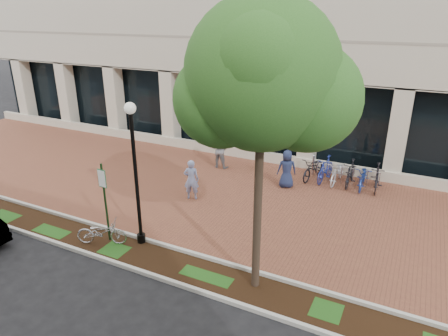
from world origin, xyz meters
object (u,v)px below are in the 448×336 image
at_px(pedestrian_right, 287,169).
at_px(bike_rack_cluster, 344,173).
at_px(parking_sign, 104,194).
at_px(pedestrian_mid, 220,149).
at_px(street_tree, 265,84).
at_px(lamppost, 135,168).
at_px(bollard, 313,165).
at_px(pedestrian_left, 191,180).
at_px(locked_bicycle, 102,232).

height_order(pedestrian_right, bike_rack_cluster, pedestrian_right).
bearing_deg(parking_sign, pedestrian_mid, 91.75).
relative_size(parking_sign, pedestrian_right, 1.64).
bearing_deg(street_tree, pedestrian_mid, 123.61).
distance_m(lamppost, bike_rack_cluster, 9.65).
relative_size(parking_sign, street_tree, 0.36).
relative_size(pedestrian_right, bollard, 1.69).
xyz_separation_m(lamppost, pedestrian_mid, (-0.79, 7.33, -1.74)).
relative_size(pedestrian_left, bollard, 1.68).
distance_m(pedestrian_right, bollard, 2.05).
bearing_deg(lamppost, pedestrian_mid, 96.12).
bearing_deg(pedestrian_mid, locked_bicycle, 86.05).
xyz_separation_m(locked_bicycle, bike_rack_cluster, (6.16, 8.58, 0.10)).
distance_m(locked_bicycle, pedestrian_left, 4.40).
bearing_deg(street_tree, bollard, 94.79).
xyz_separation_m(lamppost, bollard, (3.59, 8.38, -2.16)).
bearing_deg(lamppost, bike_rack_cluster, 57.38).
height_order(street_tree, pedestrian_mid, street_tree).
bearing_deg(parking_sign, bike_rack_cluster, 57.32).
relative_size(locked_bicycle, pedestrian_mid, 0.89).
height_order(parking_sign, bollard, parking_sign).
bearing_deg(pedestrian_left, lamppost, 72.58).
xyz_separation_m(pedestrian_right, bike_rack_cluster, (2.17, 1.45, -0.31)).
xyz_separation_m(pedestrian_mid, bollard, (4.38, 1.06, -0.42)).
bearing_deg(pedestrian_right, lamppost, 39.50).
bearing_deg(bollard, bike_rack_cluster, -16.95).
bearing_deg(street_tree, lamppost, 175.26).
bearing_deg(pedestrian_right, pedestrian_mid, -39.29).
bearing_deg(bollard, pedestrian_right, -109.84).
relative_size(pedestrian_left, pedestrian_mid, 0.91).
distance_m(parking_sign, street_tree, 6.64).
xyz_separation_m(pedestrian_left, bike_rack_cluster, (5.28, 4.30, -0.31)).
distance_m(street_tree, pedestrian_right, 8.48).
bearing_deg(bollard, street_tree, -85.21).
height_order(parking_sign, pedestrian_left, parking_sign).
relative_size(lamppost, bollard, 4.72).
bearing_deg(bollard, lamppost, -113.18).
xyz_separation_m(lamppost, pedestrian_left, (-0.20, 3.63, -1.82)).
distance_m(parking_sign, pedestrian_left, 4.21).
xyz_separation_m(parking_sign, lamppost, (1.03, 0.39, 0.93)).
relative_size(street_tree, pedestrian_right, 4.54).
xyz_separation_m(pedestrian_left, pedestrian_right, (3.10, 2.85, 0.00)).
bearing_deg(pedestrian_mid, pedestrian_left, 97.21).
bearing_deg(bollard, locked_bicycle, -117.37).
bearing_deg(lamppost, street_tree, -4.74).
relative_size(lamppost, pedestrian_left, 2.80).
distance_m(lamppost, pedestrian_left, 4.07).
relative_size(lamppost, street_tree, 0.62).
distance_m(parking_sign, bollard, 10.00).
height_order(locked_bicycle, bike_rack_cluster, bike_rack_cluster).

